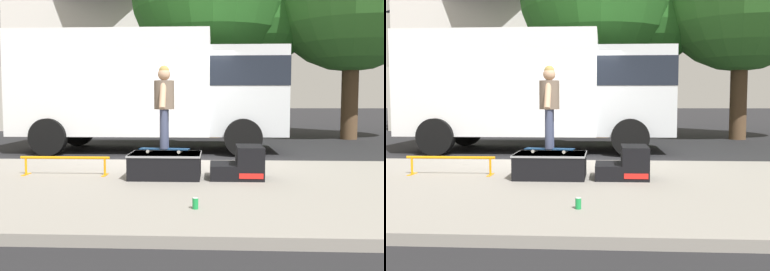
% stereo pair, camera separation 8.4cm
% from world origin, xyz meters
% --- Properties ---
extents(ground_plane, '(140.00, 140.00, 0.00)m').
position_xyz_m(ground_plane, '(0.00, 0.00, 0.00)').
color(ground_plane, black).
extents(sidewalk_slab, '(50.00, 5.00, 0.12)m').
position_xyz_m(sidewalk_slab, '(0.00, -3.00, 0.06)').
color(sidewalk_slab, gray).
rests_on(sidewalk_slab, ground).
extents(skate_box, '(1.11, 0.79, 0.38)m').
position_xyz_m(skate_box, '(0.02, -2.54, 0.33)').
color(skate_box, black).
rests_on(skate_box, sidewalk_slab).
extents(kicker_ramp, '(0.81, 0.70, 0.51)m').
position_xyz_m(kicker_ramp, '(1.20, -2.54, 0.33)').
color(kicker_ramp, black).
rests_on(kicker_ramp, sidewalk_slab).
extents(grind_rail, '(1.46, 0.28, 0.31)m').
position_xyz_m(grind_rail, '(-1.62, -2.40, 0.35)').
color(grind_rail, orange).
rests_on(grind_rail, sidewalk_slab).
extents(skateboard, '(0.80, 0.31, 0.07)m').
position_xyz_m(skateboard, '(0.00, -2.48, 0.56)').
color(skateboard, navy).
rests_on(skateboard, skate_box).
extents(skater_kid, '(0.31, 0.67, 1.30)m').
position_xyz_m(skater_kid, '(0.00, -2.48, 1.33)').
color(skater_kid, '#3F4766').
rests_on(skater_kid, skateboard).
extents(soda_can, '(0.07, 0.07, 0.13)m').
position_xyz_m(soda_can, '(0.57, -4.51, 0.18)').
color(soda_can, '#198C3F').
rests_on(soda_can, sidewalk_slab).
extents(box_truck, '(6.91, 2.63, 3.05)m').
position_xyz_m(box_truck, '(-0.85, 2.20, 1.70)').
color(box_truck, white).
rests_on(box_truck, ground).
extents(house_behind, '(9.54, 8.23, 8.40)m').
position_xyz_m(house_behind, '(-4.12, 13.48, 4.24)').
color(house_behind, silver).
rests_on(house_behind, ground).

